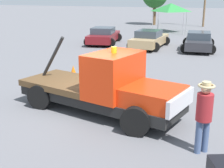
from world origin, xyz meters
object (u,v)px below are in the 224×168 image
at_px(person_near_truck, 204,112).
at_px(parked_car_tan, 149,39).
at_px(tow_truck, 107,88).
at_px(canopy_tent_green, 171,7).
at_px(parked_car_maroon, 104,36).
at_px(traffic_cone, 73,71).
at_px(parked_car_charcoal, 199,41).

relative_size(person_near_truck, parked_car_tan, 0.40).
bearing_deg(parked_car_tan, tow_truck, -169.57).
bearing_deg(tow_truck, parked_car_tan, 111.66).
bearing_deg(parked_car_tan, person_near_truck, -158.69).
distance_m(person_near_truck, canopy_tent_green, 25.91).
xyz_separation_m(parked_car_maroon, traffic_cone, (2.10, -10.14, -0.39)).
height_order(parked_car_maroon, canopy_tent_green, canopy_tent_green).
xyz_separation_m(person_near_truck, traffic_cone, (-6.47, 5.94, -0.88)).
relative_size(parked_car_tan, canopy_tent_green, 1.51).
distance_m(tow_truck, canopy_tent_green, 23.78).
height_order(parked_car_tan, parked_car_charcoal, same).
distance_m(tow_truck, parked_car_tan, 13.66).
xyz_separation_m(tow_truck, parked_car_maroon, (-5.34, 14.32, -0.28)).
distance_m(parked_car_maroon, parked_car_tan, 3.99).
bearing_deg(parked_car_maroon, tow_truck, -166.90).
height_order(person_near_truck, traffic_cone, person_near_truck).
height_order(tow_truck, canopy_tent_green, canopy_tent_green).
distance_m(canopy_tent_green, traffic_cone, 19.74).
relative_size(parked_car_maroon, parked_car_charcoal, 1.01).
relative_size(person_near_truck, parked_car_charcoal, 0.41).
xyz_separation_m(tow_truck, parked_car_tan, (-1.42, 13.58, -0.28)).
xyz_separation_m(tow_truck, parked_car_charcoal, (2.15, 13.72, -0.28)).
bearing_deg(parked_car_charcoal, tow_truck, 167.90).
distance_m(parked_car_maroon, parked_car_charcoal, 7.52).
relative_size(parked_car_charcoal, canopy_tent_green, 1.47).
height_order(tow_truck, person_near_truck, tow_truck).
bearing_deg(canopy_tent_green, parked_car_maroon, -112.94).
bearing_deg(traffic_cone, tow_truck, -52.14).
bearing_deg(canopy_tent_green, parked_car_tan, -90.26).
distance_m(parked_car_maroon, traffic_cone, 10.37).
bearing_deg(parked_car_tan, canopy_tent_green, 4.21).
bearing_deg(person_near_truck, canopy_tent_green, 148.88).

